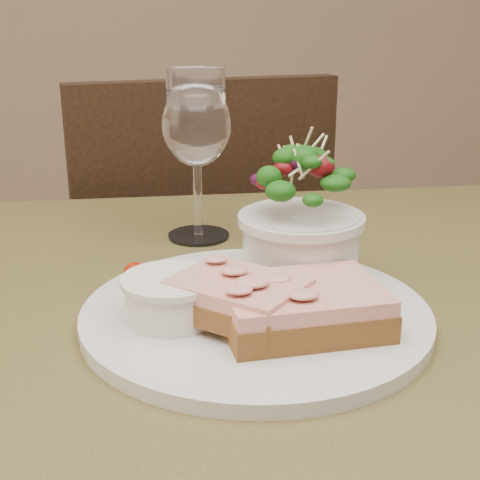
{
  "coord_description": "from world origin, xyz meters",
  "views": [
    {
      "loc": [
        -0.08,
        -0.51,
        1.0
      ],
      "look_at": [
        -0.01,
        0.03,
        0.81
      ],
      "focal_mm": 50.0,
      "sensor_mm": 36.0,
      "label": 1
    }
  ],
  "objects": [
    {
      "name": "cafe_table",
      "position": [
        0.0,
        0.0,
        0.65
      ],
      "size": [
        0.8,
        0.8,
        0.75
      ],
      "color": "#43381C",
      "rests_on": "ground"
    },
    {
      "name": "chair_far",
      "position": [
        -0.03,
        0.67,
        0.29
      ],
      "size": [
        0.5,
        0.5,
        0.9
      ],
      "rotation": [
        0.0,
        0.0,
        3.34
      ],
      "color": "black",
      "rests_on": "ground"
    },
    {
      "name": "dinner_plate",
      "position": [
        -0.0,
        -0.01,
        0.76
      ],
      "size": [
        0.29,
        0.29,
        0.01
      ],
      "primitive_type": "cylinder",
      "color": "silver",
      "rests_on": "cafe_table"
    },
    {
      "name": "sandwich_front",
      "position": [
        0.03,
        -0.05,
        0.78
      ],
      "size": [
        0.13,
        0.1,
        0.03
      ],
      "rotation": [
        0.0,
        0.0,
        0.09
      ],
      "color": "#432812",
      "rests_on": "dinner_plate"
    },
    {
      "name": "sandwich_back",
      "position": [
        -0.02,
        -0.04,
        0.78
      ],
      "size": [
        0.12,
        0.12,
        0.03
      ],
      "rotation": [
        0.0,
        0.0,
        -0.71
      ],
      "color": "#432812",
      "rests_on": "dinner_plate"
    },
    {
      "name": "ramekin",
      "position": [
        -0.07,
        -0.02,
        0.78
      ],
      "size": [
        0.07,
        0.07,
        0.04
      ],
      "color": "white",
      "rests_on": "dinner_plate"
    },
    {
      "name": "salad_bowl",
      "position": [
        0.05,
        0.05,
        0.82
      ],
      "size": [
        0.11,
        0.11,
        0.13
      ],
      "color": "silver",
      "rests_on": "dinner_plate"
    },
    {
      "name": "garnish",
      "position": [
        -0.09,
        0.06,
        0.77
      ],
      "size": [
        0.05,
        0.04,
        0.02
      ],
      "color": "#0D380A",
      "rests_on": "dinner_plate"
    },
    {
      "name": "wine_glass",
      "position": [
        -0.03,
        0.22,
        0.87
      ],
      "size": [
        0.08,
        0.08,
        0.18
      ],
      "color": "white",
      "rests_on": "cafe_table"
    }
  ]
}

